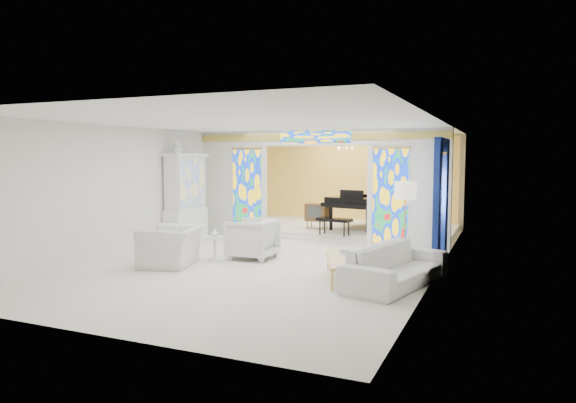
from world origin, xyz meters
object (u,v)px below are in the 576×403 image
at_px(china_cabinet, 186,199).
at_px(sofa, 396,265).
at_px(grand_piano, 367,202).
at_px(tv_console, 317,212).
at_px(coffee_table, 342,260).
at_px(armchair_left, 171,246).
at_px(armchair_right, 252,239).

distance_m(china_cabinet, sofa, 6.70).
distance_m(grand_piano, tv_console, 1.49).
bearing_deg(coffee_table, grand_piano, 99.99).
height_order(china_cabinet, armchair_left, china_cabinet).
relative_size(armchair_right, sofa, 0.40).
xyz_separation_m(china_cabinet, armchair_right, (2.69, -1.34, -0.72)).
relative_size(sofa, coffee_table, 1.32).
bearing_deg(grand_piano, china_cabinet, -131.33).
bearing_deg(armchair_right, grand_piano, 160.98).
xyz_separation_m(china_cabinet, grand_piano, (4.16, 3.18, -0.20)).
height_order(coffee_table, grand_piano, grand_piano).
xyz_separation_m(armchair_right, grand_piano, (1.46, 4.52, 0.52)).
height_order(armchair_right, coffee_table, armchair_right).
bearing_deg(grand_piano, coffee_table, -68.76).
distance_m(china_cabinet, tv_console, 3.88).
relative_size(china_cabinet, armchair_left, 2.16).
bearing_deg(coffee_table, armchair_left, -176.15).
height_order(coffee_table, tv_console, tv_console).
relative_size(armchair_left, coffee_table, 0.67).
bearing_deg(tv_console, grand_piano, 24.39).
height_order(china_cabinet, sofa, china_cabinet).
bearing_deg(armchair_right, coffee_table, 64.73).
height_order(armchair_left, armchair_right, armchair_right).
height_order(armchair_right, sofa, armchair_right).
bearing_deg(coffee_table, armchair_right, 155.85).
bearing_deg(grand_piano, armchair_left, -103.37).
bearing_deg(sofa, armchair_right, 86.37).
bearing_deg(tv_console, sofa, -54.97).
height_order(grand_piano, tv_console, grand_piano).
height_order(armchair_right, grand_piano, grand_piano).
distance_m(coffee_table, tv_console, 5.58).
bearing_deg(coffee_table, china_cabinet, 154.62).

